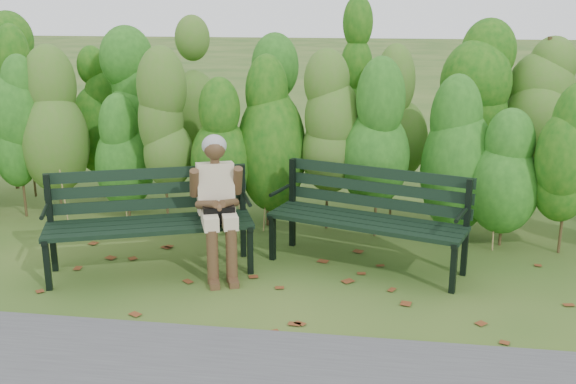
# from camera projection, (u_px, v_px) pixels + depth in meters

# --- Properties ---
(ground) EXTENTS (80.00, 80.00, 0.00)m
(ground) POSITION_uv_depth(u_px,v_px,m) (282.00, 283.00, 6.06)
(ground) COLOR #244D16
(hedge_band) EXTENTS (11.04, 1.67, 2.42)m
(hedge_band) POSITION_uv_depth(u_px,v_px,m) (308.00, 111.00, 7.48)
(hedge_band) COLOR #47381E
(hedge_band) RESTS_ON ground
(leaf_litter) EXTENTS (5.88, 2.19, 0.01)m
(leaf_litter) POSITION_uv_depth(u_px,v_px,m) (256.00, 277.00, 6.17)
(leaf_litter) COLOR brown
(leaf_litter) RESTS_ON ground
(bench_left) EXTENTS (1.96, 1.22, 0.93)m
(bench_left) POSITION_uv_depth(u_px,v_px,m) (149.00, 213.00, 6.24)
(bench_left) COLOR black
(bench_left) RESTS_ON ground
(bench_right) EXTENTS (1.93, 1.13, 0.92)m
(bench_right) POSITION_uv_depth(u_px,v_px,m) (370.00, 210.00, 6.35)
(bench_right) COLOR black
(bench_right) RESTS_ON ground
(seated_woman) EXTENTS (0.56, 0.76, 1.27)m
(seated_woman) POSITION_uv_depth(u_px,v_px,m) (217.00, 196.00, 6.13)
(seated_woman) COLOR beige
(seated_woman) RESTS_ON ground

